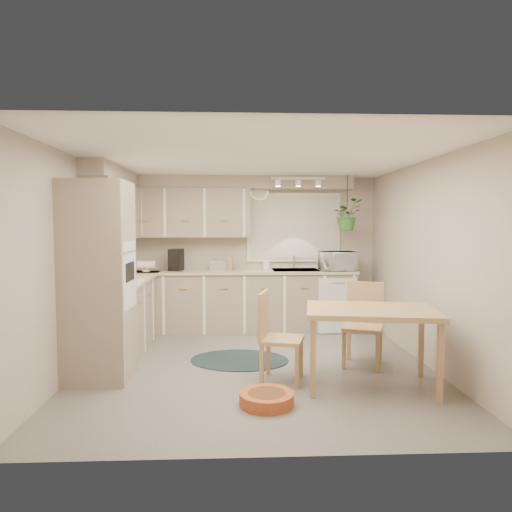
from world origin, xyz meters
The scene contains 35 objects.
floor centered at (0.00, 0.00, 0.00)m, with size 4.20×4.20×0.00m, color slate.
ceiling centered at (0.00, 0.00, 2.40)m, with size 4.20×4.20×0.00m, color white.
wall_back centered at (0.00, 2.10, 1.20)m, with size 4.00×0.04×2.40m, color #ADA08F.
wall_front centered at (0.00, -2.10, 1.20)m, with size 4.00×0.04×2.40m, color #ADA08F.
wall_left centered at (-2.00, 0.00, 1.20)m, with size 0.04×4.20×2.40m, color #ADA08F.
wall_right centered at (2.00, 0.00, 1.20)m, with size 0.04×4.20×2.40m, color #ADA08F.
base_cab_left centered at (-1.70, 0.88, 0.45)m, with size 0.60×1.85×0.90m, color gray.
base_cab_back centered at (-0.20, 1.80, 0.45)m, with size 3.60×0.60×0.90m, color gray.
counter_left centered at (-1.69, 0.88, 0.92)m, with size 0.64×1.89×0.04m, color #C0B08C.
counter_back centered at (-0.20, 1.79, 0.92)m, with size 3.64×0.64×0.04m, color #C0B08C.
oven_stack centered at (-1.68, -0.38, 1.05)m, with size 0.65×0.65×2.10m, color gray.
wall_oven_face centered at (-1.35, -0.38, 1.05)m, with size 0.02×0.56×0.58m, color silver.
upper_cab_left centered at (-1.82, 1.00, 1.83)m, with size 0.35×2.00×0.75m, color gray.
upper_cab_back centered at (-1.00, 1.93, 1.83)m, with size 2.00×0.35×0.75m, color gray.
soffit_left centered at (-1.85, 1.00, 2.30)m, with size 0.30×2.00×0.20m, color #ADA08F.
soffit_back centered at (-0.20, 1.95, 2.30)m, with size 3.60×0.30×0.20m, color #ADA08F.
cooktop centered at (-1.68, 0.30, 0.94)m, with size 0.52×0.58×0.02m, color silver.
range_hood centered at (-1.70, 0.30, 1.40)m, with size 0.40×0.60×0.14m, color silver.
window_blinds centered at (0.70, 2.07, 1.60)m, with size 1.40×0.02×1.00m, color silver.
window_frame centered at (0.70, 2.08, 1.60)m, with size 1.50×0.02×1.10m, color silver.
sink centered at (0.70, 1.80, 0.90)m, with size 0.70×0.48×0.10m, color #9EA2A6.
dishwasher_front centered at (1.30, 1.49, 0.42)m, with size 0.58×0.01×0.83m, color silver.
track_light_bar centered at (0.70, 1.55, 2.33)m, with size 0.80×0.04×0.04m, color silver.
wall_clock centered at (0.15, 2.07, 2.18)m, with size 0.30×0.30×0.03m, color #EAB152.
dining_table centered at (1.13, -0.74, 0.40)m, with size 1.28×0.85×0.81m, color tan.
chair_left centered at (0.26, -0.53, 0.47)m, with size 0.44×0.44×0.94m, color tan.
chair_back centered at (1.25, -0.06, 0.48)m, with size 0.45×0.45×0.96m, color tan.
braided_rug centered at (-0.19, 0.22, 0.01)m, with size 1.20×0.90×0.01m, color black.
pet_bed centered at (0.05, -1.17, 0.06)m, with size 0.50×0.50×0.12m, color #C25026.
microwave centered at (1.33, 1.70, 1.12)m, with size 0.53×0.29×0.36m, color silver.
soap_bottle centered at (0.26, 1.95, 0.99)m, with size 0.09×0.20×0.09m, color silver.
hanging_plant centered at (1.47, 1.70, 1.74)m, with size 0.44×0.49×0.38m, color #356C2B.
coffee_maker centered at (-1.14, 1.80, 1.11)m, with size 0.19×0.23×0.33m, color black.
toaster centered at (-0.48, 1.82, 1.02)m, with size 0.26×0.15×0.16m, color #9EA2A6.
knife_block centered at (-0.33, 1.85, 1.05)m, with size 0.10×0.10×0.22m, color tan.
Camera 1 is at (-0.23, -5.22, 1.65)m, focal length 32.00 mm.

